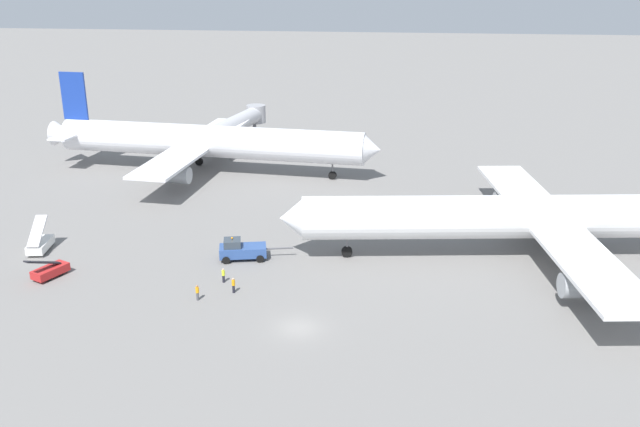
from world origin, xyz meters
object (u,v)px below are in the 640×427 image
airliner_being_pushed (533,217)px  ground_crew_ramp_agent_by_cones (223,275)px  pushback_tug (241,250)px  gse_belt_loader_portside (50,270)px  ground_crew_wing_walker_right (197,292)px  airliner_at_gate_left (208,142)px  gse_stair_truck_yellow (40,243)px  jet_bridge (242,121)px  ground_crew_marshaller_foreground (233,285)px

airliner_being_pushed → ground_crew_ramp_agent_by_cones: 36.58m
pushback_tug → gse_belt_loader_portside: (-20.00, -7.48, -0.36)m
airliner_being_pushed → ground_crew_wing_walker_right: bearing=-156.0°
ground_crew_wing_walker_right → pushback_tug: bearing=78.9°
airliner_at_gate_left → gse_stair_truck_yellow: (-11.20, -35.34, -4.16)m
gse_belt_loader_portside → jet_bridge: bearing=83.1°
ground_crew_wing_walker_right → jet_bridge: size_ratio=0.09×
gse_belt_loader_portside → ground_crew_wing_walker_right: 18.19m
gse_stair_truck_yellow → gse_belt_loader_portside: (4.77, -6.87, -0.20)m
airliner_at_gate_left → gse_belt_loader_portside: (-6.44, -42.22, -4.36)m
airliner_being_pushed → pushback_tug: airliner_being_pushed is taller
ground_crew_marshaller_foreground → pushback_tug: bearing=97.5°
gse_stair_truck_yellow → ground_crew_marshaller_foreground: (25.93, -8.16, -0.13)m
jet_bridge → ground_crew_marshaller_foreground: bearing=-77.9°
ground_crew_ramp_agent_by_cones → gse_stair_truck_yellow: bearing=166.5°
ground_crew_wing_walker_right → jet_bridge: (-10.33, 65.69, 3.39)m
airliner_at_gate_left → gse_belt_loader_portside: 42.93m
airliner_at_gate_left → airliner_being_pushed: bearing=-31.9°
gse_stair_truck_yellow → jet_bridge: size_ratio=0.24×
gse_stair_truck_yellow → ground_crew_wing_walker_right: gse_stair_truck_yellow is taller
pushback_tug → gse_stair_truck_yellow: gse_stair_truck_yellow is taller
airliner_at_gate_left → ground_crew_wing_walker_right: (11.42, -45.64, -4.28)m
ground_crew_wing_walker_right → ground_crew_ramp_agent_by_cones: ground_crew_wing_walker_right is taller
airliner_being_pushed → ground_crew_marshaller_foreground: (-32.79, -13.90, -3.97)m
gse_stair_truck_yellow → gse_belt_loader_portside: gse_stair_truck_yellow is taller
airliner_being_pushed → ground_crew_ramp_agent_by_cones: (-34.48, -11.56, -4.00)m
ground_crew_marshaller_foreground → ground_crew_wing_walker_right: bearing=-147.1°
ground_crew_marshaller_foreground → airliner_at_gate_left: bearing=108.7°
pushback_tug → gse_stair_truck_yellow: bearing=-178.6°
pushback_tug → ground_crew_marshaller_foreground: (1.16, -8.77, -0.29)m
pushback_tug → ground_crew_wing_walker_right: 11.12m
airliner_at_gate_left → jet_bridge: 20.10m
pushback_tug → jet_bridge: size_ratio=0.44×
gse_belt_loader_portside → ground_crew_wing_walker_right: gse_belt_loader_portside is taller
airliner_being_pushed → pushback_tug: 34.53m
gse_belt_loader_portside → ground_crew_marshaller_foreground: gse_belt_loader_portside is taller
ground_crew_ramp_agent_by_cones → airliner_being_pushed: bearing=18.5°
gse_belt_loader_portside → ground_crew_ramp_agent_by_cones: gse_belt_loader_portside is taller
gse_belt_loader_portside → ground_crew_ramp_agent_by_cones: bearing=3.1°
pushback_tug → gse_stair_truck_yellow: (-24.76, -0.61, -0.16)m
ground_crew_marshaller_foreground → ground_crew_ramp_agent_by_cones: size_ratio=1.03×
airliner_at_gate_left → ground_crew_wing_walker_right: size_ratio=32.95×
gse_stair_truck_yellow → jet_bridge: 56.84m
jet_bridge → gse_stair_truck_yellow: bearing=-102.5°
pushback_tug → ground_crew_wing_walker_right: pushback_tug is taller
jet_bridge → pushback_tug: bearing=-77.2°
ground_crew_wing_walker_right → jet_bridge: bearing=98.9°
gse_stair_truck_yellow → ground_crew_ramp_agent_by_cones: size_ratio=2.92×
ground_crew_wing_walker_right → airliner_at_gate_left: bearing=104.1°
gse_belt_loader_portside → ground_crew_wing_walker_right: (17.86, -3.43, 0.07)m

